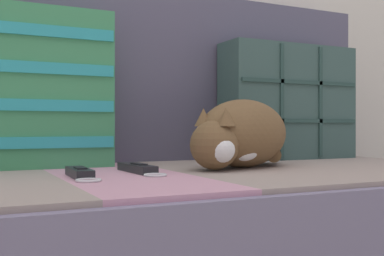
% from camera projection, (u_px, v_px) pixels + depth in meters
% --- Properties ---
extents(sofa_backrest, '(1.94, 0.14, 0.52)m').
position_uv_depth(sofa_backrest, '(78.00, 73.00, 1.40)').
color(sofa_backrest, '#514C60').
rests_on(sofa_backrest, couch).
extents(throw_pillow_quilted, '(0.45, 0.14, 0.36)m').
position_uv_depth(throw_pillow_quilted, '(288.00, 102.00, 1.55)').
color(throw_pillow_quilted, '#38514C').
rests_on(throw_pillow_quilted, couch).
extents(throw_pillow_striped, '(0.46, 0.14, 0.40)m').
position_uv_depth(throw_pillow_striped, '(16.00, 88.00, 1.19)').
color(throw_pillow_striped, '#3D8956').
rests_on(throw_pillow_striped, couch).
extents(sleeping_cat, '(0.36, 0.29, 0.17)m').
position_uv_depth(sleeping_cat, '(240.00, 136.00, 1.20)').
color(sleeping_cat, brown).
rests_on(sleeping_cat, couch).
extents(game_remote_near, '(0.05, 0.18, 0.02)m').
position_uv_depth(game_remote_near, '(80.00, 173.00, 0.97)').
color(game_remote_near, black).
rests_on(game_remote_near, couch).
extents(game_remote_far, '(0.05, 0.21, 0.02)m').
position_uv_depth(game_remote_far, '(138.00, 169.00, 1.08)').
color(game_remote_far, black).
rests_on(game_remote_far, couch).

